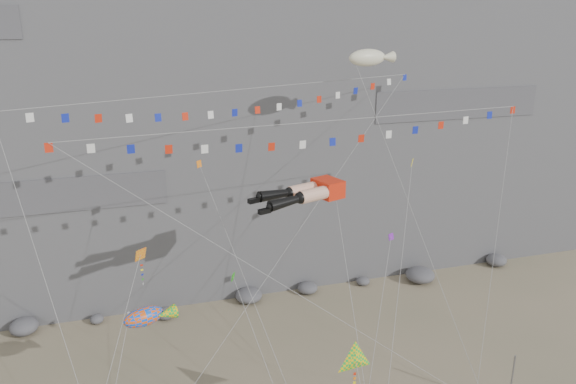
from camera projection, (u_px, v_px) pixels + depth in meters
name	position (u px, v px, depth m)	size (l,w,h in m)	color
cliff	(213.00, 29.00, 60.39)	(80.00, 28.00, 50.00)	slate
talus_boulders	(249.00, 296.00, 54.18)	(60.00, 3.00, 1.20)	#5B5B60
anchor_pole_right	(512.00, 382.00, 39.16)	(0.12, 0.12, 4.24)	gray
legs_kite	(306.00, 193.00, 38.87)	(7.23, 15.34, 20.39)	red
flag_banner_upper	(246.00, 89.00, 41.49)	(32.27, 19.84, 27.86)	red
flag_banner_lower	(318.00, 122.00, 37.40)	(33.25, 8.21, 23.04)	red
harlequin_kite	(140.00, 256.00, 35.25)	(6.00, 8.41, 15.13)	red
fish_windsock	(144.00, 317.00, 35.79)	(5.85, 7.50, 10.94)	#F0510C
delta_kite	(356.00, 361.00, 34.60)	(2.66, 6.38, 8.70)	yellow
blimp_windsock	(367.00, 58.00, 44.13)	(6.44, 14.72, 27.25)	beige
small_kite_a	(201.00, 169.00, 40.47)	(5.28, 15.29, 22.30)	orange
small_kite_b	(391.00, 240.00, 43.31)	(7.47, 10.99, 16.00)	purple
small_kite_c	(234.00, 280.00, 36.60)	(3.30, 10.67, 14.53)	#229E18
small_kite_d	(412.00, 167.00, 43.13)	(8.64, 13.27, 21.55)	yellow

